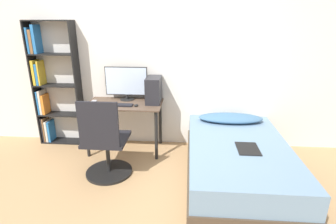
% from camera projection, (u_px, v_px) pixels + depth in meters
% --- Properties ---
extents(ground_plane, '(14.00, 14.00, 0.00)m').
position_uv_depth(ground_plane, '(127.00, 193.00, 2.95)').
color(ground_plane, tan).
extents(wall_back, '(8.00, 0.05, 2.50)m').
position_uv_depth(wall_back, '(144.00, 63.00, 3.85)').
color(wall_back, silver).
rests_on(wall_back, ground_plane).
extents(desk, '(1.08, 0.61, 0.73)m').
position_uv_depth(desk, '(124.00, 111.00, 3.76)').
color(desk, brown).
rests_on(desk, ground_plane).
extents(bookshelf, '(0.68, 0.23, 1.85)m').
position_uv_depth(bookshelf, '(49.00, 86.00, 3.94)').
color(bookshelf, black).
rests_on(bookshelf, ground_plane).
extents(office_chair, '(0.58, 0.58, 1.02)m').
position_uv_depth(office_chair, '(106.00, 148.00, 3.16)').
color(office_chair, black).
rests_on(office_chair, ground_plane).
extents(bed, '(1.18, 1.95, 0.48)m').
position_uv_depth(bed, '(237.00, 162.00, 3.14)').
color(bed, '#4C3D2D').
rests_on(bed, ground_plane).
extents(pillow, '(0.90, 0.36, 0.11)m').
position_uv_depth(pillow, '(230.00, 118.00, 3.72)').
color(pillow, teal).
rests_on(pillow, bed).
extents(magazine, '(0.24, 0.32, 0.01)m').
position_uv_depth(magazine, '(248.00, 149.00, 2.92)').
color(magazine, black).
rests_on(magazine, bed).
extents(monitor, '(0.62, 0.21, 0.49)m').
position_uv_depth(monitor, '(126.00, 82.00, 3.82)').
color(monitor, black).
rests_on(monitor, desk).
extents(keyboard, '(0.35, 0.11, 0.02)m').
position_uv_depth(keyboard, '(120.00, 105.00, 3.61)').
color(keyboard, black).
rests_on(keyboard, desk).
extents(pc_tower, '(0.20, 0.39, 0.36)m').
position_uv_depth(pc_tower, '(154.00, 90.00, 3.72)').
color(pc_tower, '#232328').
rests_on(pc_tower, desk).
extents(mouse, '(0.06, 0.09, 0.02)m').
position_uv_depth(mouse, '(136.00, 105.00, 3.59)').
color(mouse, black).
rests_on(mouse, desk).
extents(phone, '(0.07, 0.14, 0.01)m').
position_uv_depth(phone, '(93.00, 101.00, 3.79)').
color(phone, '#B7B7BC').
rests_on(phone, desk).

